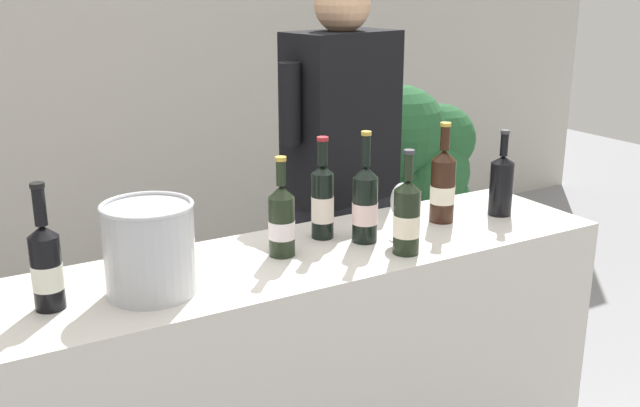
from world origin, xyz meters
name	(u,v)px	position (x,y,z in m)	size (l,w,h in m)	color
wall_back	(89,43)	(0.00, 2.60, 1.40)	(8.00, 0.10, 2.80)	beige
counter	(312,390)	(0.00, 0.00, 0.48)	(1.97, 0.51, 0.96)	beige
wine_bottle_0	(407,217)	(0.24, -0.15, 1.08)	(0.08, 0.08, 0.32)	black
wine_bottle_1	(46,266)	(-0.77, -0.02, 1.08)	(0.08, 0.08, 0.33)	black
wine_bottle_2	(282,220)	(-0.09, 0.02, 1.07)	(0.08, 0.08, 0.31)	black
wine_bottle_3	(443,185)	(0.53, 0.04, 1.09)	(0.09, 0.09, 0.34)	black
wine_bottle_4	(501,183)	(0.76, -0.01, 1.08)	(0.08, 0.08, 0.30)	black
wine_bottle_5	(323,201)	(0.10, 0.10, 1.09)	(0.07, 0.07, 0.33)	black
wine_bottle_6	(365,204)	(0.19, 0.00, 1.09)	(0.08, 0.08, 0.36)	black
wine_glass	(402,203)	(0.30, -0.05, 1.09)	(0.08, 0.08, 0.19)	silver
ice_bucket	(149,248)	(-0.52, -0.05, 1.09)	(0.24, 0.24, 0.25)	silver
person_server	(340,211)	(0.45, 0.55, 0.87)	(0.58, 0.31, 1.78)	black
potted_shrub	(419,163)	(1.20, 1.02, 0.87)	(0.63, 0.49, 1.27)	brown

